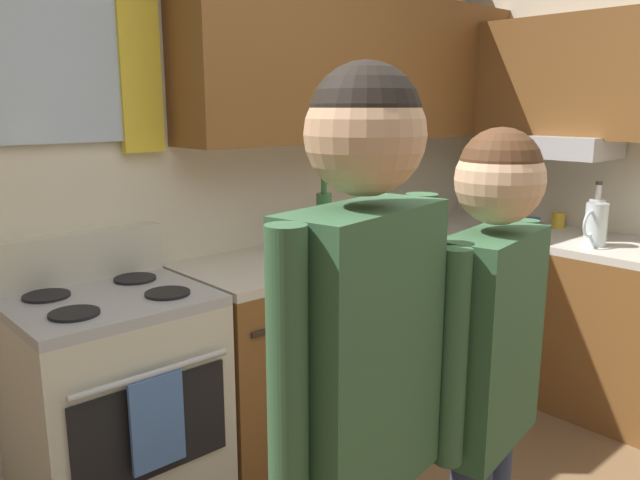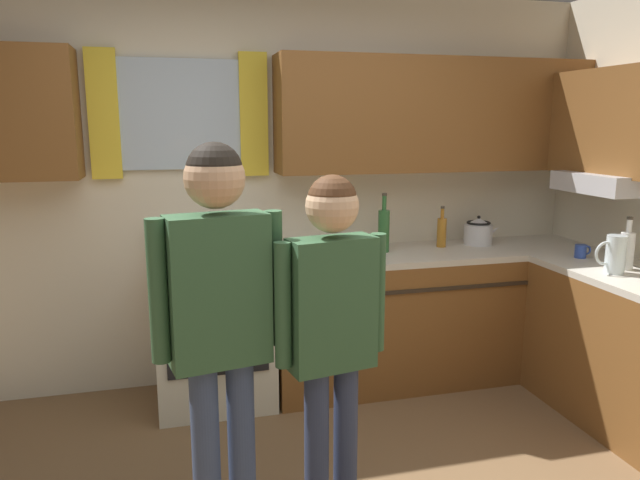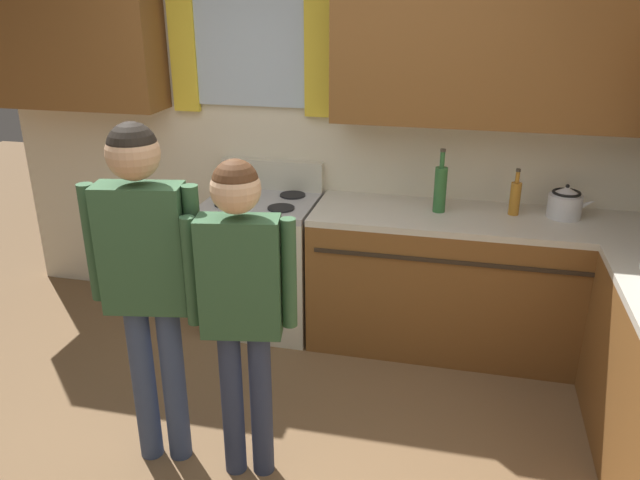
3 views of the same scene
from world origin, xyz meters
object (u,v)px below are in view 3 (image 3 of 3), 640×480
Objects in this scene: stove_oven at (263,261)px; bottle_oil_amber at (515,197)px; bottle_wine_green at (440,188)px; adult_in_plaid at (241,289)px; stovetop_kettle at (565,202)px; adult_left at (145,262)px.

stove_oven is 3.85× the size of bottle_oil_amber.
adult_in_plaid reaches higher than bottle_wine_green.
stovetop_kettle is 0.16× the size of adult_left.
adult_in_plaid is (-1.51, -1.51, -0.02)m from stovetop_kettle.
stovetop_kettle is at bearing 37.62° from adult_left.
bottle_oil_amber is at bearing 41.89° from adult_left.
bottle_oil_amber is 1.04× the size of stovetop_kettle.
stove_oven is 1.53m from adult_left.
bottle_oil_amber is 2.23m from adult_left.
adult_in_plaid is at bearing -129.05° from bottle_oil_amber.
stove_oven is 0.71× the size of adult_in_plaid.
bottle_wine_green is at bearing -173.68° from bottle_oil_amber.
bottle_oil_amber is at bearing 50.95° from adult_in_plaid.
stove_oven is 4.02× the size of stovetop_kettle.
stovetop_kettle is (1.88, 0.10, 0.53)m from stove_oven.
bottle_oil_amber is (0.45, 0.05, -0.04)m from bottle_wine_green.
stove_oven is 1.28m from bottle_wine_green.
bottle_wine_green reaches higher than bottle_oil_amber.
adult_left is at bearing 178.96° from adult_in_plaid.
adult_in_plaid is at bearing -1.04° from adult_left.
bottle_wine_green is 0.25× the size of adult_in_plaid.
bottle_wine_green is 1.64m from adult_in_plaid.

